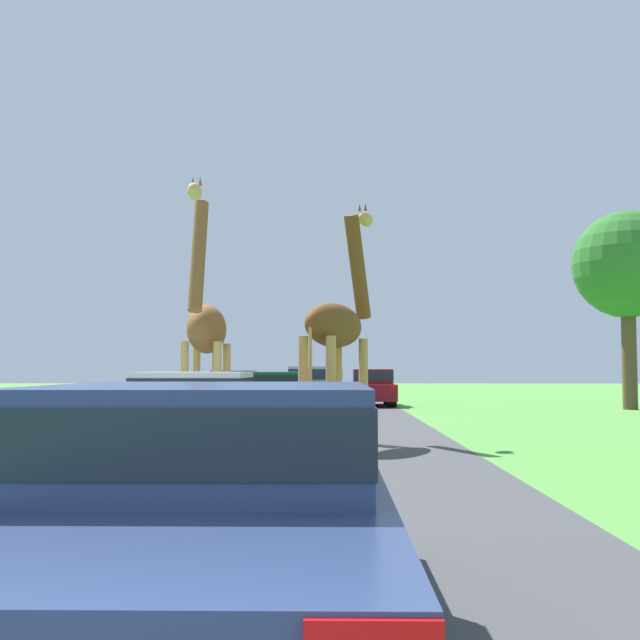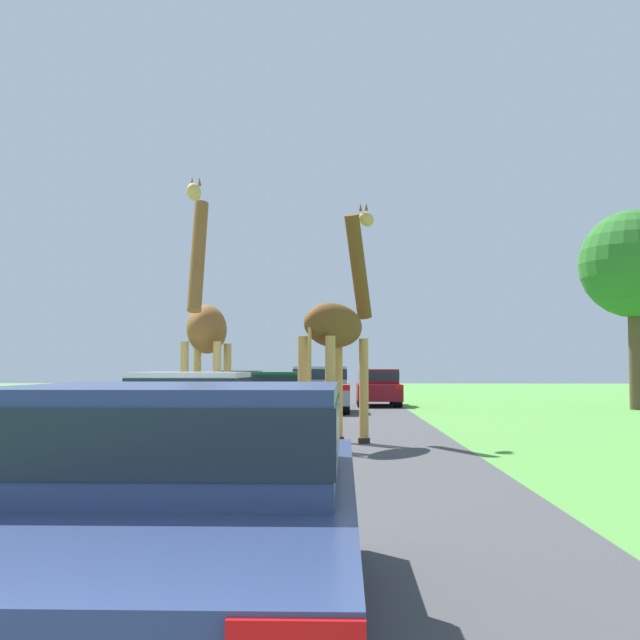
% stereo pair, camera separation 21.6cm
% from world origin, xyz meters
% --- Properties ---
extents(road, '(7.06, 120.00, 0.00)m').
position_xyz_m(road, '(0.00, 30.00, 0.00)').
color(road, '#424244').
rests_on(road, ground).
extents(giraffe_near_road, '(1.65, 2.89, 4.94)m').
position_xyz_m(giraffe_near_road, '(1.14, 15.06, 2.26)').
color(giraffe_near_road, tan).
rests_on(giraffe_near_road, ground).
extents(giraffe_companion, '(0.81, 2.69, 4.89)m').
position_xyz_m(giraffe_companion, '(-1.38, 14.80, 2.23)').
color(giraffe_companion, tan).
rests_on(giraffe_companion, ground).
extents(car_lead_maroon, '(1.89, 4.79, 1.39)m').
position_xyz_m(car_lead_maroon, '(0.37, 3.95, 0.74)').
color(car_lead_maroon, navy).
rests_on(car_lead_maroon, ground).
extents(car_queue_right, '(1.73, 3.95, 1.42)m').
position_xyz_m(car_queue_right, '(-0.99, 11.39, 0.74)').
color(car_queue_right, silver).
rests_on(car_queue_right, ground).
extents(car_queue_left, '(1.99, 4.81, 1.40)m').
position_xyz_m(car_queue_left, '(-0.50, 19.07, 0.75)').
color(car_queue_left, '#144C28').
rests_on(car_queue_left, ground).
extents(car_far_ahead, '(1.76, 3.99, 1.39)m').
position_xyz_m(car_far_ahead, '(-2.78, 30.49, 0.74)').
color(car_far_ahead, black).
rests_on(car_far_ahead, ground).
extents(car_verge_right, '(1.95, 3.97, 1.54)m').
position_xyz_m(car_verge_right, '(0.46, 26.66, 0.82)').
color(car_verge_right, gray).
rests_on(car_verge_right, ground).
extents(car_rear_follower, '(1.70, 3.99, 1.45)m').
position_xyz_m(car_rear_follower, '(2.61, 31.52, 0.76)').
color(car_rear_follower, maroon).
rests_on(car_rear_follower, ground).
extents(tree_right_cluster, '(3.92, 3.92, 7.24)m').
position_xyz_m(tree_right_cluster, '(11.80, 28.84, 5.22)').
color(tree_right_cluster, brown).
rests_on(tree_right_cluster, ground).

